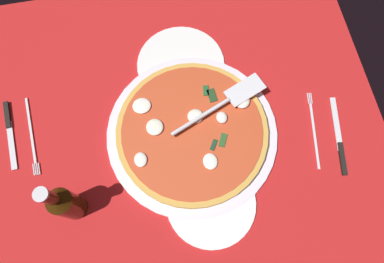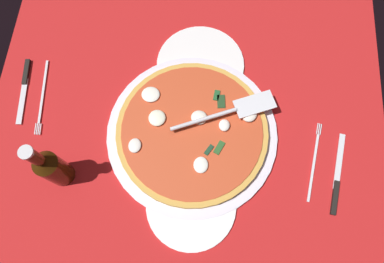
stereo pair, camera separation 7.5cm
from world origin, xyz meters
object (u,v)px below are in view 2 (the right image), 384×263
object	(u,v)px
dinner_plate_right	(191,206)
place_setting_far	(326,171)
pizza	(192,131)
dinner_plate_left	(200,64)
place_setting_near	(34,91)
pizza_server	(228,112)
beer_bottle	(51,167)

from	to	relation	value
dinner_plate_right	place_setting_far	world-z (taller)	place_setting_far
pizza	place_setting_far	bearing A→B (deg)	77.99
dinner_plate_left	place_setting_near	distance (cm)	44.99
dinner_plate_left	dinner_plate_right	bearing A→B (deg)	0.83
dinner_plate_left	dinner_plate_right	size ratio (longest dim) A/B	1.11
pizza_server	place_setting_near	world-z (taller)	pizza_server
pizza	place_setting_near	distance (cm)	43.70
pizza_server	place_setting_far	xyz separation A→B (cm)	(11.85, 25.05, -4.61)
dinner_plate_left	beer_bottle	size ratio (longest dim) A/B	1.10
pizza	beer_bottle	distance (cm)	33.72
pizza_server	beer_bottle	xyz separation A→B (cm)	(17.84, -38.88, 3.46)
pizza_server	beer_bottle	world-z (taller)	beer_bottle
dinner_plate_right	pizza	size ratio (longest dim) A/B	0.56
dinner_plate_left	place_setting_far	xyz separation A→B (cm)	(26.99, 32.80, -0.14)
pizza	pizza_server	xyz separation A→B (cm)	(-4.73, 8.42, 2.65)
dinner_plate_left	pizza	world-z (taller)	pizza
dinner_plate_left	beer_bottle	xyz separation A→B (cm)	(32.97, -31.13, 7.93)
dinner_plate_right	place_setting_near	world-z (taller)	place_setting_near
dinner_plate_left	place_setting_far	distance (cm)	42.48
dinner_plate_right	place_setting_near	bearing A→B (deg)	-120.96
beer_bottle	dinner_plate_right	bearing A→B (deg)	81.16
dinner_plate_right	pizza	distance (cm)	18.17
pizza	dinner_plate_right	bearing A→B (deg)	3.87
dinner_plate_left	pizza_server	bearing A→B (deg)	27.11
dinner_plate_left	pizza	size ratio (longest dim) A/B	0.62
dinner_plate_right	pizza_server	distance (cm)	24.29
beer_bottle	pizza_server	bearing A→B (deg)	114.64
place_setting_near	beer_bottle	world-z (taller)	beer_bottle
dinner_plate_right	beer_bottle	size ratio (longest dim) A/B	0.99
place_setting_far	beer_bottle	xyz separation A→B (cm)	(5.99, -63.93, 8.07)
pizza_server	beer_bottle	distance (cm)	42.92
place_setting_near	place_setting_far	distance (cm)	77.87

